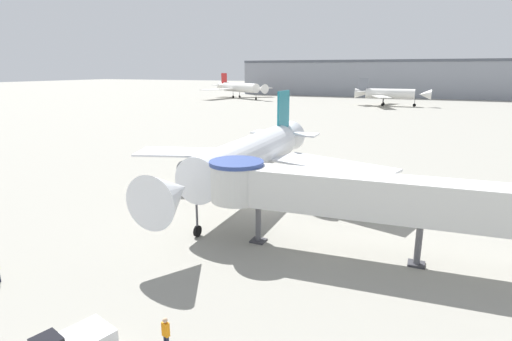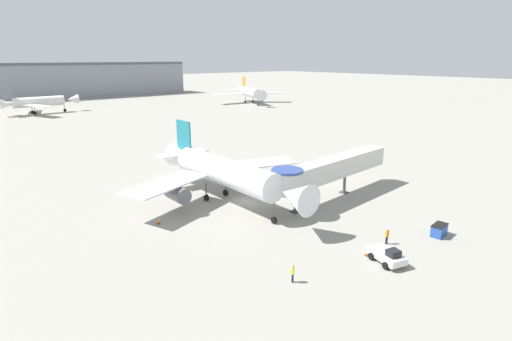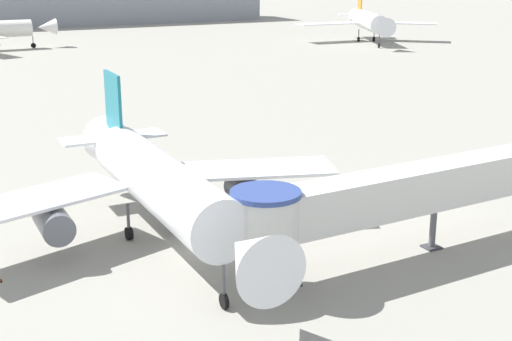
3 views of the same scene
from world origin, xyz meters
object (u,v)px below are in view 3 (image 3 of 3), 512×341
at_px(jet_bridge, 380,195).
at_px(background_jet_orange_tail, 369,21).
at_px(traffic_cone_starboard_wing, 299,215).
at_px(main_airplane, 159,183).

xyz_separation_m(jet_bridge, background_jet_orange_tail, (71.13, 103.91, 0.36)).
distance_m(traffic_cone_starboard_wing, background_jet_orange_tail, 119.04).
bearing_deg(jet_bridge, traffic_cone_starboard_wing, 90.57).
xyz_separation_m(main_airplane, jet_bridge, (11.56, -8.98, 0.15)).
distance_m(main_airplane, jet_bridge, 14.64).
xyz_separation_m(traffic_cone_starboard_wing, background_jet_orange_tail, (71.82, 94.82, 4.55)).
bearing_deg(main_airplane, jet_bridge, -38.57).
height_order(main_airplane, background_jet_orange_tail, background_jet_orange_tail).
bearing_deg(background_jet_orange_tail, main_airplane, -109.24).
distance_m(jet_bridge, traffic_cone_starboard_wing, 10.04).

